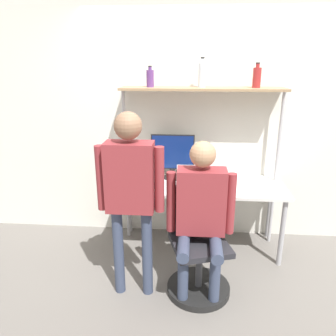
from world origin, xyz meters
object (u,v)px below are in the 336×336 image
Objects in this scene: monitor at (173,155)px; person_seated at (201,208)px; bottle_purple at (150,78)px; office_chair at (197,260)px; person_standing at (130,185)px; bottle_clear at (202,75)px; laptop at (194,183)px; cell_phone at (222,191)px; bottle_red at (257,77)px.

person_seated is at bearing -72.57° from monitor.
bottle_purple is at bearing 178.01° from monitor.
office_chair is 0.92m from person_standing.
person_seated is at bearing -60.81° from bottle_purple.
bottle_purple is (-0.53, 0.94, 0.99)m from person_seated.
monitor is 0.88m from bottle_clear.
laptop is 2.34× the size of cell_phone.
person_seated is (0.01, -0.05, 0.52)m from office_chair.
cell_phone is 1.17m from bottle_clear.
monitor is 2.01× the size of bottle_red.
bottle_red is at bearing 60.33° from person_seated.
bottle_red is at bearing 49.04° from cell_phone.
bottle_purple is at bearing 154.12° from cell_phone.
bottle_red is 1.06m from bottle_purple.
person_standing is (-0.51, -0.66, 0.22)m from laptop.
bottle_red is 0.83× the size of bottle_clear.
person_seated is at bearing -84.68° from laptop.
bottle_purple reaches higher than cell_phone.
office_chair is at bearing -85.42° from laptop.
monitor is 0.51× the size of office_chair.
person_standing reaches higher than person_seated.
monitor is at bearing 107.61° from office_chair.
bottle_red reaches higher than office_chair.
monitor is 1.66× the size of bottle_clear.
bottle_purple is (-1.06, 0.00, -0.01)m from bottle_red.
laptop is 0.29m from cell_phone.
cell_phone is 1.04m from person_standing.
bottle_clear is at bearing 59.92° from person_standing.
office_chair is (0.28, -0.88, -0.71)m from monitor.
office_chair is 3.94× the size of bottle_red.
bottle_purple is at bearing 145.97° from laptop.
bottle_purple is at bearing 87.37° from person_standing.
bottle_red reaches higher than bottle_purple.
person_standing is 6.68× the size of bottle_red.
person_standing reaches higher than laptop.
office_chair is 0.52m from person_seated.
laptop is at bearing 94.58° from office_chair.
bottle_red is at bearing -0.00° from bottle_purple.
cell_phone is (0.28, -0.05, -0.06)m from laptop.
monitor is 0.30× the size of person_standing.
bottle_purple reaches higher than person_standing.
cell_phone is 0.16× the size of office_chair.
bottle_red is at bearing 27.98° from laptop.
monitor is 1.38× the size of laptop.
bottle_red is at bearing 0.00° from bottle_clear.
bottle_clear is (0.29, 0.01, 0.83)m from monitor.
cell_phone is 0.62× the size of bottle_red.
office_chair is at bearing -90.55° from bottle_clear.
bottle_red is 0.54m from bottle_clear.
monitor is 0.43m from laptop.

